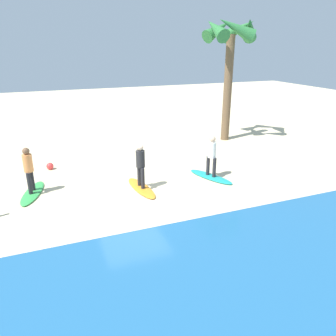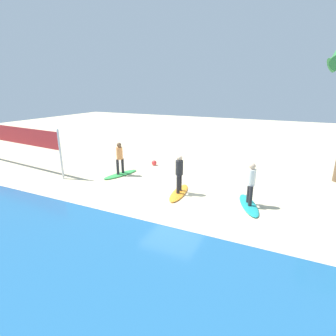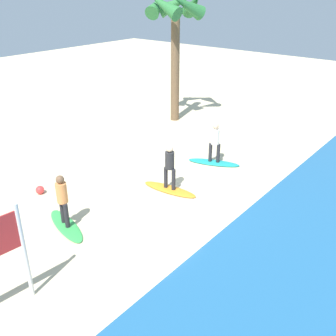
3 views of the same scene
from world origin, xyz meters
name	(u,v)px [view 1 (image 1 of 3)]	position (x,y,z in m)	size (l,w,h in m)	color
ground_plane	(132,188)	(0.00, 0.00, 0.00)	(60.00, 60.00, 0.00)	beige
surfboard_teal	(211,177)	(-3.24, 0.15, 0.04)	(2.10, 0.56, 0.09)	teal
surfer_teal	(212,153)	(-3.24, 0.15, 1.04)	(0.32, 0.44, 1.64)	#232328
surfboard_orange	(141,188)	(-0.32, 0.19, 0.04)	(2.10, 0.56, 0.09)	orange
surfer_orange	(141,163)	(-0.32, 0.19, 1.04)	(0.32, 0.46, 1.64)	#232328
surfboard_green	(33,193)	(3.43, -0.81, 0.04)	(2.10, 0.56, 0.09)	green
surfer_green	(28,167)	(3.43, -0.81, 1.04)	(0.32, 0.45, 1.64)	#232328
palm_tree	(231,41)	(-6.68, -4.61, 5.17)	(2.88, 3.03, 6.46)	brown
beach_ball	(50,166)	(2.73, -3.18, 0.15)	(0.29, 0.29, 0.29)	#E53838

